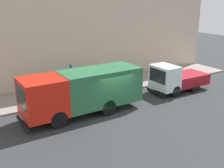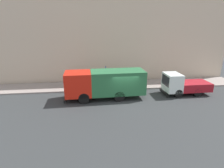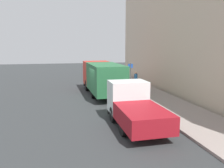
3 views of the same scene
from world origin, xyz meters
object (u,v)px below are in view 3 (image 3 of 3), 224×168
Objects in this scene: large_utility_truck at (102,76)px; small_flatbed_truck at (134,107)px; street_sign_post at (130,75)px; pedestrian_walking at (136,80)px.

large_utility_truck is 8.25m from small_flatbed_truck.
large_utility_truck reaches higher than small_flatbed_truck.
large_utility_truck is 2.99× the size of street_sign_post.
pedestrian_walking is 2.22m from street_sign_post.
small_flatbed_truck is at bearing -106.19° from street_sign_post.
pedestrian_walking is at bearing 20.44° from large_utility_truck.
small_flatbed_truck is at bearing -90.04° from large_utility_truck.
street_sign_post reaches higher than small_flatbed_truck.
large_utility_truck reaches higher than street_sign_post.
small_flatbed_truck reaches higher than pedestrian_walking.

